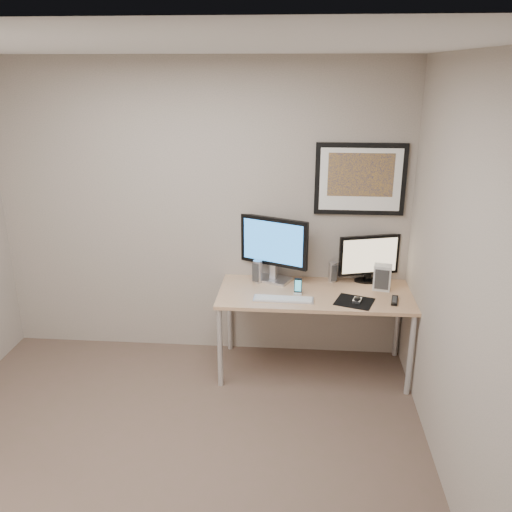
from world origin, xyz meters
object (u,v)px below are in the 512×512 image
Objects in this scene: speaker_left at (258,271)px; speaker_right at (333,272)px; monitor_large at (274,246)px; fan_unit at (382,277)px; desk at (315,300)px; framed_art at (360,179)px; keyboard at (283,299)px; phone_dock at (298,286)px; monitor_tv at (369,257)px.

speaker_left reaches higher than speaker_right.
monitor_large reaches higher than fan_unit.
framed_art reaches higher than desk.
desk is 3.30× the size of keyboard.
monitor_large is 2.70× the size of fan_unit.
speaker_right is 0.80× the size of fan_unit.
desk is at bearing -136.54° from framed_art.
framed_art is 1.03m from phone_dock.
framed_art reaches higher than phone_dock.
monitor_tv is 0.87m from keyboard.
speaker_left is 0.91× the size of fan_unit.
speaker_right is at bearing 171.17° from fan_unit.
monitor_large reaches higher than speaker_right.
phone_dock is at bearing -155.22° from fan_unit.
monitor_large is at bearing 130.95° from phone_dock.
monitor_large reaches higher than speaker_left.
fan_unit is (0.92, -0.13, -0.21)m from monitor_large.
framed_art is (0.35, 0.33, 0.96)m from desk.
monitor_tv is at bearing 28.68° from speaker_left.
speaker_left reaches higher than phone_dock.
speaker_right is at bearing 26.67° from monitor_large.
phone_dock is at bearing -29.14° from monitor_large.
speaker_left is (-0.95, -0.08, -0.13)m from monitor_tv.
phone_dock is at bearing -142.30° from framed_art.
fan_unit is (0.40, -0.15, 0.02)m from speaker_right.
desk is 2.72× the size of monitor_large.
phone_dock is 0.72m from fan_unit.
framed_art is 0.68m from monitor_tv.
framed_art is at bearing 43.46° from desk.
desk is 0.61m from monitor_tv.
keyboard reaches higher than desk.
desk is at bearing -9.95° from monitor_large.
speaker_right reaches higher than desk.
fan_unit reaches higher than keyboard.
framed_art is at bearing 0.12° from speaker_right.
monitor_tv reaches higher than desk.
monitor_tv is at bearing 32.10° from phone_dock.
fan_unit is at bearing 15.87° from monitor_large.
fan_unit reaches higher than phone_dock.
monitor_tv is 0.22m from fan_unit.
keyboard is at bearing -52.36° from monitor_large.
phone_dock is (-0.14, -0.05, 0.14)m from desk.
phone_dock is (-0.49, -0.38, -0.82)m from framed_art.
speaker_right is at bearing 50.20° from phone_dock.
speaker_right is at bearing 48.83° from keyboard.
monitor_large reaches higher than monitor_tv.
phone_dock reaches higher than desk.
speaker_left is (-0.49, 0.19, 0.17)m from desk.
desk is 0.20m from phone_dock.
speaker_left is at bearing -170.60° from framed_art.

